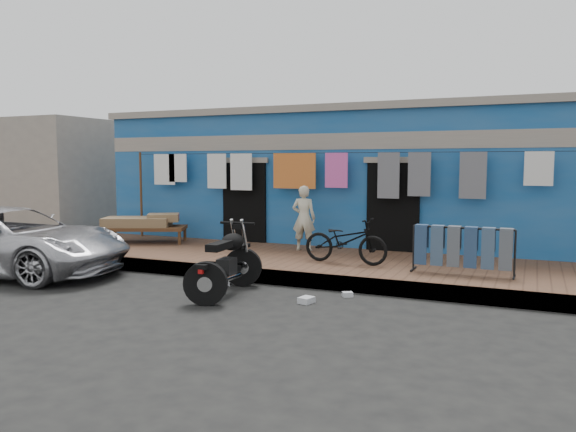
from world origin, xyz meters
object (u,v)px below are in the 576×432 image
(car, at_px, (8,240))
(motorcycle, at_px, (225,260))
(bicycle, at_px, (346,236))
(jeans_rack, at_px, (463,249))
(seated_person, at_px, (304,218))
(charpoy, at_px, (146,229))

(car, xyz_separation_m, motorcycle, (4.56, 0.19, -0.09))
(car, distance_m, bicycle, 6.31)
(car, height_order, jeans_rack, car)
(seated_person, xyz_separation_m, jeans_rack, (3.36, -1.25, -0.28))
(seated_person, bearing_deg, motorcycle, 82.36)
(seated_person, distance_m, motorcycle, 3.26)
(seated_person, bearing_deg, charpoy, -1.28)
(bicycle, height_order, motorcycle, bicycle)
(seated_person, bearing_deg, jeans_rack, 152.29)
(car, bearing_deg, motorcycle, -96.86)
(charpoy, bearing_deg, seated_person, 6.03)
(bicycle, distance_m, jeans_rack, 2.09)
(car, bearing_deg, bicycle, -77.49)
(motorcycle, height_order, charpoy, motorcycle)
(bicycle, height_order, charpoy, bicycle)
(car, relative_size, bicycle, 2.93)
(charpoy, bearing_deg, jeans_rack, -6.79)
(charpoy, distance_m, jeans_rack, 7.18)
(bicycle, distance_m, charpoy, 5.10)
(car, height_order, seated_person, seated_person)
(seated_person, relative_size, motorcycle, 0.77)
(seated_person, relative_size, jeans_rack, 0.80)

